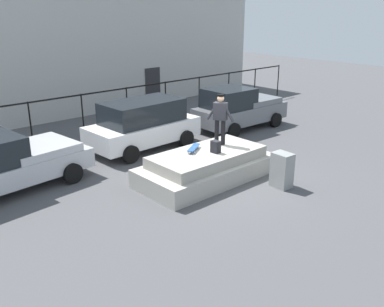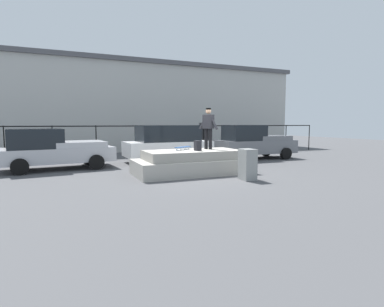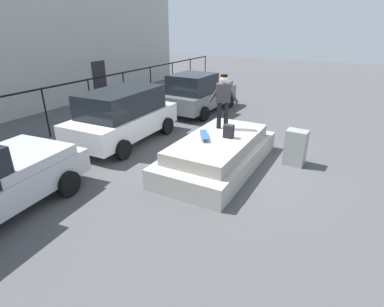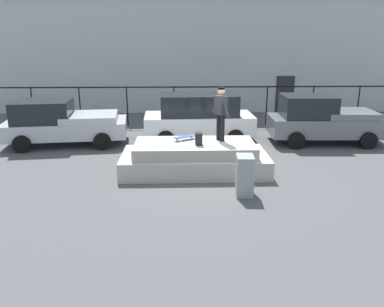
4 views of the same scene
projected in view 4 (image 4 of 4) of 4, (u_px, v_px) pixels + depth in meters
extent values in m
plane|color=#4C4C4F|center=(207.00, 172.00, 12.21)|extent=(60.00, 60.00, 0.00)
cube|color=#ADA89E|center=(195.00, 162.00, 12.22)|extent=(4.48, 2.17, 0.57)
cube|color=#A09B91|center=(195.00, 148.00, 12.09)|extent=(3.68, 1.78, 0.35)
cylinder|color=black|center=(222.00, 128.00, 12.10)|extent=(0.14, 0.14, 0.83)
cylinder|color=black|center=(219.00, 127.00, 12.29)|extent=(0.14, 0.14, 0.83)
cube|color=#26262B|center=(221.00, 105.00, 12.00)|extent=(0.40, 0.49, 0.56)
cylinder|color=#26262B|center=(226.00, 108.00, 11.78)|extent=(0.26, 0.41, 0.57)
cylinder|color=#26262B|center=(216.00, 105.00, 12.23)|extent=(0.26, 0.41, 0.57)
sphere|color=tan|center=(221.00, 91.00, 11.88)|extent=(0.22, 0.22, 0.22)
cylinder|color=black|center=(221.00, 88.00, 11.85)|extent=(0.28, 0.28, 0.05)
cube|color=#264C8C|center=(186.00, 137.00, 12.34)|extent=(0.81, 0.60, 0.02)
cylinder|color=silver|center=(195.00, 139.00, 12.42)|extent=(0.06, 0.05, 0.06)
cylinder|color=silver|center=(191.00, 137.00, 12.58)|extent=(0.06, 0.05, 0.06)
cylinder|color=silver|center=(180.00, 141.00, 12.14)|extent=(0.06, 0.05, 0.06)
cylinder|color=silver|center=(177.00, 140.00, 12.30)|extent=(0.06, 0.05, 0.06)
cube|color=black|center=(199.00, 139.00, 11.75)|extent=(0.21, 0.29, 0.38)
cube|color=#B7B7BC|center=(66.00, 128.00, 15.24)|extent=(4.76, 2.45, 0.61)
cube|color=black|center=(43.00, 111.00, 14.93)|extent=(2.24, 2.03, 0.80)
cube|color=#B7B7BC|center=(90.00, 117.00, 15.24)|extent=(2.25, 2.09, 0.24)
cylinder|color=black|center=(35.00, 131.00, 16.10)|extent=(0.66, 0.29, 0.64)
cylinder|color=black|center=(22.00, 144.00, 14.18)|extent=(0.66, 0.29, 0.64)
cylinder|color=black|center=(106.00, 129.00, 16.47)|extent=(0.66, 0.29, 0.64)
cylinder|color=black|center=(102.00, 141.00, 14.55)|extent=(0.66, 0.29, 0.64)
cube|color=white|center=(199.00, 124.00, 15.81)|extent=(4.36, 2.07, 0.73)
cube|color=black|center=(199.00, 104.00, 15.59)|extent=(3.07, 1.79, 0.82)
cylinder|color=black|center=(166.00, 127.00, 16.77)|extent=(0.65, 0.24, 0.64)
cylinder|color=black|center=(166.00, 139.00, 14.90)|extent=(0.65, 0.24, 0.64)
cylinder|color=black|center=(228.00, 127.00, 16.94)|extent=(0.65, 0.24, 0.64)
cylinder|color=black|center=(236.00, 138.00, 15.06)|extent=(0.65, 0.24, 0.64)
cube|color=slate|center=(325.00, 126.00, 15.46)|extent=(4.40, 1.97, 0.71)
cube|color=black|center=(308.00, 106.00, 15.24)|extent=(2.01, 1.74, 0.84)
cube|color=slate|center=(349.00, 114.00, 15.32)|extent=(2.01, 1.79, 0.24)
cylinder|color=black|center=(285.00, 129.00, 16.46)|extent=(0.65, 0.24, 0.64)
cylinder|color=black|center=(296.00, 140.00, 14.68)|extent=(0.65, 0.24, 0.64)
cylinder|color=black|center=(349.00, 129.00, 16.45)|extent=(0.65, 0.24, 0.64)
cylinder|color=black|center=(368.00, 140.00, 14.67)|extent=(0.65, 0.24, 0.64)
cube|color=gray|center=(245.00, 176.00, 10.31)|extent=(0.48, 0.63, 1.08)
cylinder|color=black|center=(33.00, 107.00, 18.18)|extent=(0.06, 0.06, 1.85)
cylinder|color=black|center=(80.00, 107.00, 18.25)|extent=(0.06, 0.06, 1.85)
cylinder|color=black|center=(127.00, 106.00, 18.32)|extent=(0.06, 0.06, 1.85)
cylinder|color=black|center=(174.00, 106.00, 18.38)|extent=(0.06, 0.06, 1.85)
cylinder|color=black|center=(221.00, 106.00, 18.45)|extent=(0.06, 0.06, 1.85)
cylinder|color=black|center=(267.00, 106.00, 18.52)|extent=(0.06, 0.06, 1.85)
cylinder|color=black|center=(312.00, 105.00, 18.58)|extent=(0.06, 0.06, 1.85)
cylinder|color=black|center=(358.00, 105.00, 18.65)|extent=(0.06, 0.06, 1.85)
cube|color=black|center=(197.00, 87.00, 18.17)|extent=(24.00, 0.04, 0.06)
cube|color=#B2B2AD|center=(193.00, 54.00, 24.33)|extent=(24.90, 7.03, 6.07)
cube|color=#262628|center=(285.00, 94.00, 21.68)|extent=(1.00, 0.06, 2.00)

